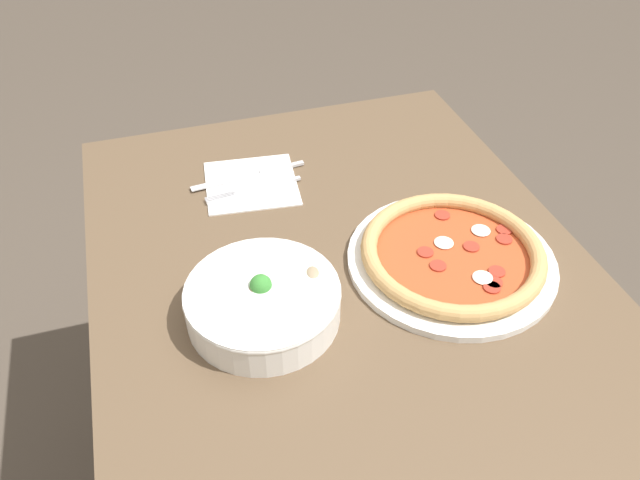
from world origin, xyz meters
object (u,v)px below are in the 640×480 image
(bowl, at_px, (263,300))
(fork, at_px, (255,189))
(knife, at_px, (254,174))
(pizza, at_px, (453,256))

(bowl, bearing_deg, fork, -10.21)
(fork, relative_size, knife, 0.82)
(pizza, relative_size, bowl, 1.47)
(pizza, distance_m, fork, 0.38)
(pizza, xyz_separation_m, fork, (0.29, 0.26, -0.01))
(pizza, bearing_deg, knife, 36.90)
(bowl, distance_m, knife, 0.36)
(bowl, relative_size, fork, 1.23)
(fork, height_order, knife, same)
(pizza, bearing_deg, fork, 42.01)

